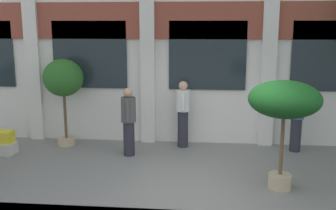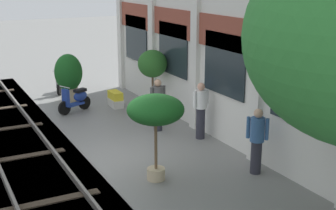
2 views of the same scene
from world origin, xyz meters
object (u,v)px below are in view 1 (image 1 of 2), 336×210
object	(u,v)px
potted_plant_low_pan	(63,81)
resident_by_doorway	(297,116)
resident_near_plants	(129,120)
resident_watching_tracks	(183,112)
potted_plant_tall_urn	(284,103)

from	to	relation	value
potted_plant_low_pan	resident_by_doorway	xyz separation A→B (m)	(5.68, 0.01, -0.79)
potted_plant_low_pan	resident_near_plants	bearing A→B (deg)	-20.80
resident_near_plants	potted_plant_low_pan	bearing A→B (deg)	-26.14
resident_by_doorway	resident_watching_tracks	distance (m)	2.73
resident_near_plants	resident_by_doorway	bearing A→B (deg)	-175.62
resident_by_doorway	resident_watching_tracks	world-z (taller)	resident_watching_tracks
potted_plant_low_pan	resident_watching_tracks	bearing A→B (deg)	2.15
potted_plant_low_pan	resident_near_plants	size ratio (longest dim) A/B	1.36
potted_plant_tall_urn	resident_watching_tracks	xyz separation A→B (m)	(-1.95, 2.39, -0.74)
potted_plant_tall_urn	resident_by_doorway	size ratio (longest dim) A/B	1.26
resident_near_plants	resident_watching_tracks	bearing A→B (deg)	-152.73
resident_watching_tracks	resident_near_plants	bearing A→B (deg)	28.87
potted_plant_low_pan	resident_watching_tracks	world-z (taller)	potted_plant_low_pan
potted_plant_tall_urn	resident_watching_tracks	bearing A→B (deg)	129.24
resident_by_doorway	resident_near_plants	world-z (taller)	resident_by_doorway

